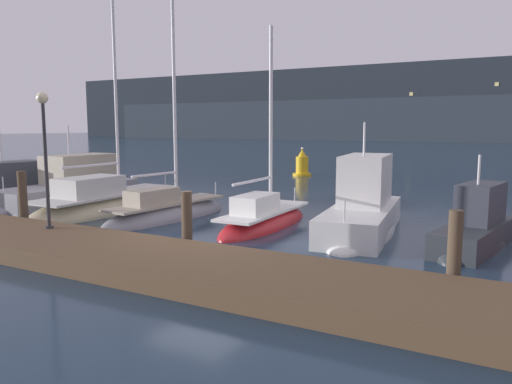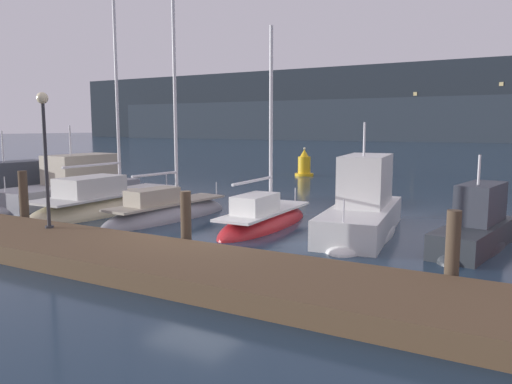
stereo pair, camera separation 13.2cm
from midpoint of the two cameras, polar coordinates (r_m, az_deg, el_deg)
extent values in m
plane|color=#1E3347|center=(13.87, -6.04, -6.39)|extent=(400.00, 400.00, 0.00)
cube|color=brown|center=(12.08, -12.42, -7.53)|extent=(33.69, 2.80, 0.45)
cylinder|color=#4C3D2D|center=(17.86, -24.81, -0.83)|extent=(0.28, 0.28, 1.90)
cylinder|color=#4C3D2D|center=(13.18, -7.72, -3.47)|extent=(0.28, 0.28, 1.65)
cylinder|color=#4C3D2D|center=(10.69, 21.86, -6.44)|extent=(0.28, 0.28, 1.69)
ellipsoid|color=beige|center=(25.14, -26.76, -0.89)|extent=(2.62, 6.20, 1.16)
cube|color=beige|center=(25.10, -26.79, -0.27)|extent=(2.40, 5.58, 0.56)
cube|color=#333842|center=(25.31, -25.72, 1.84)|extent=(1.66, 2.77, 1.18)
cube|color=black|center=(25.92, -23.45, 2.47)|extent=(1.30, 0.34, 0.53)
cylinder|color=silver|center=(24.99, -26.85, 4.66)|extent=(0.07, 0.07, 1.38)
ellipsoid|color=gray|center=(23.52, -20.29, -1.08)|extent=(2.43, 7.29, 1.17)
cube|color=gray|center=(23.47, -20.33, -0.12)|extent=(2.24, 6.57, 0.80)
cube|color=#A39984|center=(23.83, -19.11, 2.55)|extent=(1.64, 3.21, 1.27)
cube|color=black|center=(24.80, -16.60, 3.27)|extent=(1.44, 0.26, 0.57)
cylinder|color=silver|center=(23.38, -20.32, 5.57)|extent=(0.07, 0.07, 1.30)
cylinder|color=silver|center=(21.56, -26.63, 0.78)|extent=(0.04, 0.04, 0.60)
ellipsoid|color=beige|center=(20.61, -16.20, -2.07)|extent=(2.33, 7.77, 1.60)
cube|color=silver|center=(20.51, -16.27, -0.18)|extent=(1.96, 6.52, 0.08)
cube|color=silver|center=(19.82, -18.21, 0.64)|extent=(1.38, 2.49, 0.71)
cylinder|color=silver|center=(20.93, -15.56, 14.07)|extent=(0.12, 0.12, 10.25)
cylinder|color=silver|center=(19.85, -17.99, 2.93)|extent=(0.11, 2.80, 0.09)
cylinder|color=silver|center=(23.11, -10.03, 1.46)|extent=(0.04, 0.04, 0.50)
ellipsoid|color=gray|center=(18.30, -9.81, -3.06)|extent=(2.03, 6.09, 1.38)
cube|color=#A39984|center=(18.20, -9.85, -1.22)|extent=(1.70, 5.11, 0.08)
cube|color=#A39984|center=(17.66, -11.51, -0.51)|extent=(1.05, 1.99, 0.54)
cylinder|color=silver|center=(18.35, -9.03, 10.01)|extent=(0.12, 0.12, 7.11)
cylinder|color=silver|center=(17.67, -11.23, 1.99)|extent=(0.30, 2.09, 0.09)
cylinder|color=silver|center=(20.18, -4.36, 0.44)|extent=(0.04, 0.04, 0.50)
ellipsoid|color=red|center=(16.79, 1.23, -3.90)|extent=(1.70, 5.61, 1.14)
cube|color=silver|center=(16.69, 1.24, -2.18)|extent=(1.43, 4.71, 0.08)
cube|color=silver|center=(16.05, 0.17, -1.35)|extent=(0.98, 1.81, 0.59)
cylinder|color=silver|center=(16.86, 1.95, 8.30)|extent=(0.12, 0.12, 6.08)
cylinder|color=silver|center=(15.80, -0.11, 1.28)|extent=(0.16, 2.57, 0.09)
cylinder|color=silver|center=(18.95, 4.70, -0.27)|extent=(0.04, 0.04, 0.50)
ellipsoid|color=white|center=(16.03, 12.14, -4.62)|extent=(2.75, 6.55, 1.02)
cube|color=white|center=(15.95, 12.18, -3.16)|extent=(2.51, 5.90, 0.83)
cube|color=silver|center=(16.40, 12.68, 1.37)|extent=(1.67, 2.94, 1.58)
cube|color=black|center=(17.63, 13.38, 2.54)|extent=(1.20, 0.44, 0.70)
cylinder|color=silver|center=(15.82, 12.51, 5.92)|extent=(0.07, 0.07, 1.04)
cylinder|color=silver|center=(13.25, 10.27, -2.14)|extent=(0.04, 0.04, 0.60)
ellipsoid|color=#2D3338|center=(14.98, 23.83, -5.96)|extent=(2.08, 4.76, 1.17)
cube|color=#2D3338|center=(14.90, 23.90, -4.70)|extent=(1.90, 4.29, 0.67)
cube|color=#333842|center=(15.19, 24.54, -1.14)|extent=(1.23, 2.15, 1.08)
cube|color=black|center=(16.06, 25.40, -0.17)|extent=(0.82, 0.36, 0.49)
cylinder|color=silver|center=(14.74, 24.37, 2.33)|extent=(0.07, 0.07, 0.81)
cylinder|color=silver|center=(12.96, 21.78, -3.48)|extent=(0.04, 0.04, 0.60)
cylinder|color=gold|center=(33.99, 5.63, 2.00)|extent=(1.26, 1.26, 0.16)
cylinder|color=gold|center=(33.94, 5.64, 3.09)|extent=(0.84, 0.84, 1.13)
cone|color=gold|center=(33.89, 5.66, 4.46)|extent=(0.59, 0.59, 0.50)
sphere|color=#F9EAB7|center=(33.87, 5.67, 4.97)|extent=(0.16, 0.16, 0.16)
cylinder|color=#2D2D33|center=(15.40, -22.31, -3.70)|extent=(0.24, 0.24, 0.06)
cylinder|color=#2D2D33|center=(15.17, -22.64, 2.82)|extent=(0.10, 0.10, 3.45)
sphere|color=#F9EAB7|center=(15.15, -23.00, 9.86)|extent=(0.32, 0.32, 0.32)
cube|color=#232B33|center=(125.94, 26.07, 9.29)|extent=(240.00, 16.00, 17.78)
cube|color=#2C363F|center=(120.20, 13.49, 8.00)|extent=(144.00, 10.00, 9.54)
cube|color=#F4DB8C|center=(120.29, 17.77, 10.63)|extent=(0.80, 0.10, 0.80)
cube|color=#F4DB8C|center=(119.03, 20.44, 8.16)|extent=(0.80, 0.10, 0.80)
cube|color=#F4DB8C|center=(133.35, 1.21, 9.97)|extent=(0.80, 0.10, 0.80)
cube|color=#F4DB8C|center=(118.07, 26.26, 11.01)|extent=(0.80, 0.10, 0.80)
camera|label=1|loc=(0.07, -89.77, 0.03)|focal=35.00mm
camera|label=2|loc=(0.07, 90.23, -0.03)|focal=35.00mm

